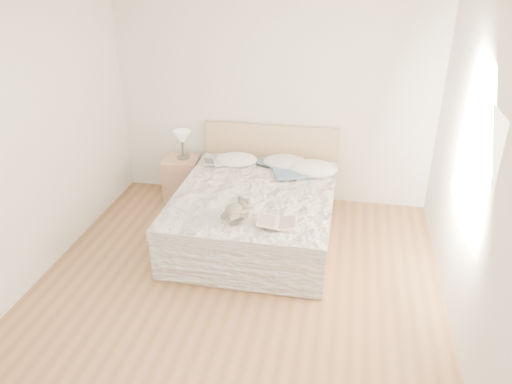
% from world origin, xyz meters
% --- Properties ---
extents(floor, '(4.00, 4.50, 0.00)m').
position_xyz_m(floor, '(0.00, 0.00, 0.00)').
color(floor, brown).
rests_on(floor, ground).
extents(wall_back, '(4.00, 0.02, 2.70)m').
position_xyz_m(wall_back, '(0.00, 2.25, 1.35)').
color(wall_back, white).
rests_on(wall_back, ground).
extents(wall_front, '(4.00, 0.02, 2.70)m').
position_xyz_m(wall_front, '(0.00, -2.25, 1.35)').
color(wall_front, white).
rests_on(wall_front, ground).
extents(wall_left, '(0.02, 4.50, 2.70)m').
position_xyz_m(wall_left, '(-2.00, 0.00, 1.35)').
color(wall_left, white).
rests_on(wall_left, ground).
extents(wall_right, '(0.02, 4.50, 2.70)m').
position_xyz_m(wall_right, '(2.00, 0.00, 1.35)').
color(wall_right, white).
rests_on(wall_right, ground).
extents(window, '(0.02, 1.30, 1.10)m').
position_xyz_m(window, '(1.99, 0.30, 1.45)').
color(window, white).
rests_on(window, wall_right).
extents(bed, '(1.72, 2.14, 1.00)m').
position_xyz_m(bed, '(0.00, 1.19, 0.31)').
color(bed, tan).
rests_on(bed, floor).
extents(nightstand, '(0.48, 0.43, 0.56)m').
position_xyz_m(nightstand, '(-1.14, 1.94, 0.28)').
color(nightstand, tan).
rests_on(nightstand, floor).
extents(table_lamp, '(0.29, 0.29, 0.37)m').
position_xyz_m(table_lamp, '(-1.11, 1.97, 0.82)').
color(table_lamp, '#4B4741').
rests_on(table_lamp, nightstand).
extents(pillow_left, '(0.57, 0.44, 0.16)m').
position_xyz_m(pillow_left, '(-0.38, 1.85, 0.64)').
color(pillow_left, white).
rests_on(pillow_left, bed).
extents(pillow_middle, '(0.58, 0.43, 0.17)m').
position_xyz_m(pillow_middle, '(0.24, 1.88, 0.64)').
color(pillow_middle, silver).
rests_on(pillow_middle, bed).
extents(pillow_right, '(0.59, 0.41, 0.18)m').
position_xyz_m(pillow_right, '(0.58, 1.76, 0.64)').
color(pillow_right, white).
rests_on(pillow_right, bed).
extents(blouse, '(0.72, 0.75, 0.02)m').
position_xyz_m(blouse, '(0.29, 1.68, 0.63)').
color(blouse, '#3A5776').
rests_on(blouse, bed).
extents(photo_book, '(0.36, 0.32, 0.02)m').
position_xyz_m(photo_book, '(-0.63, 1.73, 0.63)').
color(photo_book, white).
rests_on(photo_book, bed).
extents(childrens_book, '(0.43, 0.31, 0.03)m').
position_xyz_m(childrens_book, '(0.35, 0.42, 0.63)').
color(childrens_book, '#FAE8C7').
rests_on(childrens_book, bed).
extents(teddy_bear, '(0.31, 0.36, 0.16)m').
position_xyz_m(teddy_bear, '(-0.08, 0.44, 0.65)').
color(teddy_bear, '#675B51').
rests_on(teddy_bear, bed).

